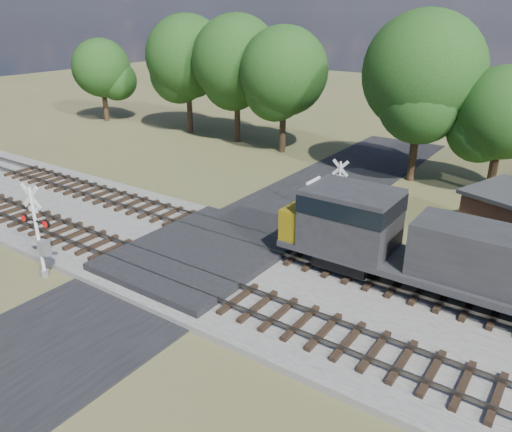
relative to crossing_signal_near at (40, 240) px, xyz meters
The scene contains 9 objects.
ground 7.27m from the crossing_signal_near, 46.34° to the left, with size 160.00×160.00×0.00m, color #4F542D.
ballast_bed 15.95m from the crossing_signal_near, 20.59° to the left, with size 140.00×10.00×0.30m, color gray.
road 7.26m from the crossing_signal_near, 46.34° to the left, with size 7.00×60.00×0.08m, color black.
crossing_panel 7.55m from the crossing_signal_near, 49.01° to the left, with size 7.00×9.00×0.62m, color #262628.
track_near 8.67m from the crossing_signal_near, 21.12° to the left, with size 140.00×2.60×0.33m.
track_far 11.44m from the crossing_signal_near, 45.39° to the left, with size 140.00×2.60×0.33m.
crossing_signal_near is the anchor object (origin of this frame).
crossing_signal_far 15.76m from the crossing_signal_near, 58.97° to the left, with size 1.53×0.36×3.81m.
treeline 26.89m from the crossing_signal_near, 71.40° to the left, with size 82.35×10.49×11.72m.
Camera 1 is at (14.82, -16.18, 11.46)m, focal length 35.00 mm.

